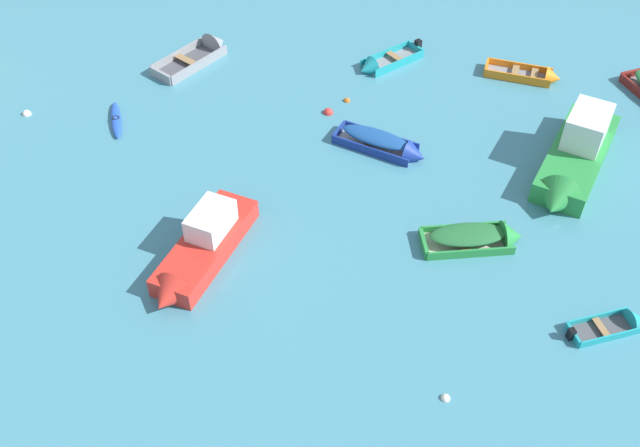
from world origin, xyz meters
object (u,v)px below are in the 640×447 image
Objects in this scene: kayak_blue_back_row_right at (116,120)px; mooring_buoy_far_field at (445,398)px; mooring_buoy_between_boats_right at (27,114)px; rowboat_orange_near_right at (537,76)px; rowboat_grey_outer_right at (206,51)px; rowboat_deep_blue_back_row_left at (389,145)px; rowboat_turquoise_distant_center at (380,64)px; motor_launch_red_far_right at (200,250)px; motor_launch_green_cluster_inner at (575,158)px; rowboat_green_back_row_center at (484,237)px; mooring_buoy_central at (347,101)px; mooring_buoy_midfield at (328,113)px; rowboat_turquoise_near_camera at (620,323)px.

mooring_buoy_far_field is at bearing -56.84° from kayak_blue_back_row_right.
rowboat_orange_near_right is at bearing -2.66° from mooring_buoy_between_boats_right.
rowboat_deep_blue_back_row_left is at bearing -50.85° from rowboat_grey_outer_right.
rowboat_turquoise_distant_center is at bearing -17.13° from rowboat_grey_outer_right.
motor_launch_red_far_right is 9.99m from kayak_blue_back_row_right.
kayak_blue_back_row_right is at bearing 110.23° from motor_launch_red_far_right.
rowboat_orange_near_right is at bearing 60.31° from mooring_buoy_far_field.
rowboat_deep_blue_back_row_left is 12.52m from mooring_buoy_far_field.
rowboat_deep_blue_back_row_left is at bearing -18.65° from mooring_buoy_between_boats_right.
rowboat_orange_near_right reaches higher than mooring_buoy_between_boats_right.
motor_launch_green_cluster_inner is at bearing -99.19° from rowboat_orange_near_right.
rowboat_grey_outer_right is at bearing 122.86° from rowboat_green_back_row_center.
mooring_buoy_central is at bearing -0.55° from kayak_blue_back_row_right.
rowboat_turquoise_distant_center is (-7.42, 2.31, 0.00)m from rowboat_orange_near_right.
mooring_buoy_midfield is (5.38, -6.01, -0.23)m from rowboat_grey_outer_right.
mooring_buoy_between_boats_right is (-21.81, 16.09, -0.14)m from rowboat_turquoise_near_camera.
motor_launch_red_far_right is at bearing -128.49° from mooring_buoy_central.
mooring_buoy_far_field is at bearing -119.69° from rowboat_orange_near_right.
mooring_buoy_central is at bearing 90.14° from mooring_buoy_far_field.
rowboat_orange_near_right is 0.93× the size of rowboat_deep_blue_back_row_left.
rowboat_turquoise_near_camera is 1.05× the size of kayak_blue_back_row_right.
rowboat_orange_near_right is (16.95, 9.51, -0.39)m from motor_launch_red_far_right.
rowboat_grey_outer_right is at bearing 129.15° from rowboat_deep_blue_back_row_left.
rowboat_turquoise_distant_center is at bearing 51.09° from motor_launch_red_far_right.
mooring_buoy_between_boats_right is at bearing 171.06° from mooring_buoy_midfield.
mooring_buoy_central is (10.81, -0.10, -0.13)m from kayak_blue_back_row_right.
rowboat_turquoise_distant_center is 17.19m from mooring_buoy_between_boats_right.
motor_launch_green_cluster_inner reaches higher than rowboat_green_back_row_center.
mooring_buoy_between_boats_right is at bearing 148.11° from rowboat_green_back_row_center.
motor_launch_red_far_right is (-14.20, 5.44, 0.44)m from rowboat_turquoise_near_camera.
mooring_buoy_far_field is 23.36m from mooring_buoy_between_boats_right.
motor_launch_red_far_right is 15.19m from rowboat_turquoise_distant_center.
rowboat_green_back_row_center is 9.70× the size of mooring_buoy_between_boats_right.
kayak_blue_back_row_right is 19.84m from mooring_buoy_far_field.
mooring_buoy_midfield is at bearing 148.39° from motor_launch_green_cluster_inner.
rowboat_turquoise_near_camera is 6.30× the size of mooring_buoy_midfield.
rowboat_green_back_row_center is at bearing -68.79° from rowboat_deep_blue_back_row_left.
motor_launch_red_far_right reaches higher than rowboat_turquoise_near_camera.
rowboat_orange_near_right is 7.02m from motor_launch_green_cluster_inner.
rowboat_turquoise_near_camera is 0.44× the size of motor_launch_green_cluster_inner.
mooring_buoy_far_field is (0.04, -16.50, 0.00)m from mooring_buoy_central.
rowboat_turquoise_distant_center is (-4.66, 17.25, 0.05)m from rowboat_turquoise_near_camera.
kayak_blue_back_row_right reaches higher than mooring_buoy_central.
rowboat_green_back_row_center reaches higher than rowboat_deep_blue_back_row_left.
rowboat_grey_outer_right reaches higher than mooring_buoy_midfield.
mooring_buoy_far_field is at bearing -89.86° from mooring_buoy_central.
rowboat_green_back_row_center is at bearing -4.29° from motor_launch_red_far_right.
mooring_buoy_central is 15.04m from mooring_buoy_between_boats_right.
rowboat_turquoise_distant_center is at bearing 124.35° from motor_launch_green_cluster_inner.
rowboat_deep_blue_back_row_left is 13.13× the size of mooring_buoy_far_field.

